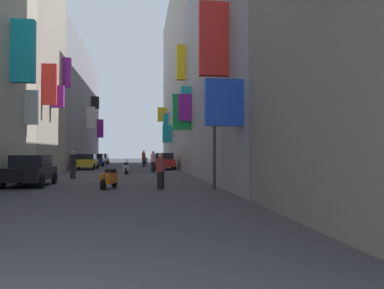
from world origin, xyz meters
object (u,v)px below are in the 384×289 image
object	(u,v)px
parked_car_black	(31,170)
pedestrian_crossing	(153,162)
parked_car_red	(164,161)
pedestrian_near_right	(161,172)
parked_car_blue	(96,160)
parked_car_yellow	(86,161)
parked_car_silver	(101,159)
scooter_silver	(126,168)
scooter_white	(146,161)
pedestrian_near_left	(144,159)
traffic_light_far_corner	(214,115)
pedestrian_mid_street	(73,165)
scooter_orange	(109,178)
parked_car_white	(160,159)

from	to	relation	value
parked_car_black	pedestrian_crossing	distance (m)	13.52
parked_car_red	pedestrian_crossing	size ratio (longest dim) A/B	2.55
pedestrian_crossing	pedestrian_near_right	xyz separation A→B (m)	(-0.11, -14.52, -0.09)
parked_car_black	parked_car_blue	size ratio (longest dim) A/B	0.97
parked_car_yellow	pedestrian_near_right	bearing A→B (deg)	-74.43
parked_car_silver	scooter_silver	size ratio (longest dim) A/B	2.39
parked_car_blue	scooter_white	xyz separation A→B (m)	(5.83, 6.77, -0.28)
scooter_white	pedestrian_near_left	distance (m)	10.96
parked_car_black	parked_car_red	xyz separation A→B (m)	(7.36, 17.74, 0.03)
scooter_silver	pedestrian_near_left	distance (m)	14.02
parked_car_silver	parked_car_black	bearing A→B (deg)	-90.01
parked_car_blue	traffic_light_far_corner	size ratio (longest dim) A/B	0.87
parked_car_yellow	parked_car_blue	size ratio (longest dim) A/B	1.07
parked_car_red	pedestrian_mid_street	world-z (taller)	pedestrian_mid_street
scooter_orange	pedestrian_near_right	size ratio (longest dim) A/B	1.14
parked_car_black	pedestrian_mid_street	world-z (taller)	pedestrian_mid_street
parked_car_black	scooter_silver	world-z (taller)	parked_car_black
pedestrian_crossing	pedestrian_near_left	bearing A→B (deg)	93.21
scooter_silver	scooter_orange	world-z (taller)	same
parked_car_red	parked_car_yellow	bearing A→B (deg)	171.37
parked_car_silver	traffic_light_far_corner	world-z (taller)	traffic_light_far_corner
parked_car_black	pedestrian_near_left	bearing A→B (deg)	76.91
pedestrian_mid_street	scooter_orange	bearing A→B (deg)	-68.99
scooter_orange	traffic_light_far_corner	bearing A→B (deg)	-13.89
scooter_orange	pedestrian_mid_street	xyz separation A→B (m)	(-2.70, 7.03, 0.37)
scooter_white	pedestrian_crossing	distance (m)	22.69
parked_car_silver	scooter_orange	distance (m)	36.82
parked_car_blue	parked_car_yellow	bearing A→B (deg)	-89.67
parked_car_white	traffic_light_far_corner	bearing A→B (deg)	-88.70
parked_car_yellow	pedestrian_near_right	world-z (taller)	pedestrian_near_right
scooter_orange	parked_car_yellow	bearing A→B (deg)	100.10
parked_car_white	parked_car_silver	xyz separation A→B (m)	(-7.56, 4.20, 0.00)
parked_car_blue	scooter_orange	world-z (taller)	parked_car_blue
parked_car_white	parked_car_blue	xyz separation A→B (m)	(-7.50, -2.48, -0.00)
scooter_white	pedestrian_crossing	size ratio (longest dim) A/B	1.08
parked_car_red	pedestrian_crossing	bearing A→B (deg)	-101.65
scooter_silver	pedestrian_crossing	bearing A→B (deg)	47.57
parked_car_yellow	traffic_light_far_corner	bearing A→B (deg)	-69.51
pedestrian_near_right	parked_car_yellow	bearing A→B (deg)	105.57
parked_car_white	parked_car_blue	world-z (taller)	parked_car_white
scooter_silver	pedestrian_near_right	distance (m)	12.47
parked_car_yellow	pedestrian_near_left	xyz separation A→B (m)	(5.40, 4.92, 0.14)
parked_car_white	parked_car_silver	world-z (taller)	parked_car_white
traffic_light_far_corner	pedestrian_crossing	bearing A→B (deg)	98.06
parked_car_blue	pedestrian_mid_street	world-z (taller)	pedestrian_mid_street
parked_car_silver	parked_car_blue	distance (m)	6.67
parked_car_white	pedestrian_mid_street	distance (m)	26.20
scooter_white	pedestrian_near_right	world-z (taller)	pedestrian_near_right
parked_car_silver	pedestrian_near_left	xyz separation A→B (m)	(5.52, -10.84, 0.15)
parked_car_white	parked_car_black	bearing A→B (deg)	-103.98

